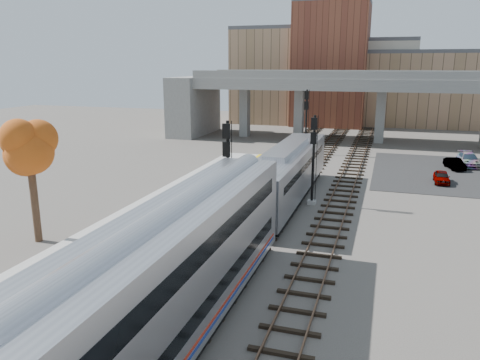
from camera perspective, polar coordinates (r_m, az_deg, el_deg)
The scene contains 16 objects.
ground at distance 24.38m, azimuth -3.70°, elevation -11.22°, with size 160.00×160.00×0.00m, color #47423D.
platform at distance 27.60m, azimuth -18.03°, elevation -8.42°, with size 4.50×60.00×0.35m, color #9E9E99.
yellow_strip at distance 26.52m, azimuth -14.67°, elevation -8.69°, with size 0.70×60.00×0.01m, color yellow.
tracks at distance 35.32m, azimuth 5.12°, elevation -3.02°, with size 10.70×95.00×0.25m.
overpass at distance 65.74m, azimuth 15.04°, elevation 9.53°, with size 54.00×12.00×9.50m.
buildings_far at distance 87.38m, azimuth 13.45°, elevation 11.98°, with size 43.00×21.00×20.60m.
parking_lot at distance 49.94m, azimuth 23.99°, elevation 0.79°, with size 14.00×18.00×0.04m, color black.
locomotive at distance 36.08m, azimuth 5.79°, elevation 0.95°, with size 3.02×19.05×4.10m.
coach at distance 15.76m, azimuth -12.25°, elevation -15.10°, with size 3.03×25.00×5.00m.
signal_mast_near at distance 28.89m, azimuth -1.53°, elevation 0.22°, with size 0.60×0.64×7.06m.
signal_mast_mid at distance 35.16m, azimuth 8.89°, elevation 2.18°, with size 0.60×0.64×6.74m.
signal_mast_far at distance 55.65m, azimuth 8.05°, elevation 7.06°, with size 0.60×0.64×7.50m.
tree at distance 29.45m, azimuth -24.37°, elevation 3.75°, with size 3.60×3.60×7.79m.
car_a at distance 45.29m, azimuth 23.36°, elevation 0.33°, with size 1.28×3.18×1.08m, color #99999E.
car_b at distance 51.83m, azimuth 24.69°, elevation 1.81°, with size 1.16×3.34×1.10m, color #99999E.
car_c at distance 54.10m, azimuth 26.08°, elevation 2.26°, with size 1.87×4.59×1.33m, color #99999E.
Camera 1 is at (8.16, -20.51, 10.37)m, focal length 35.00 mm.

